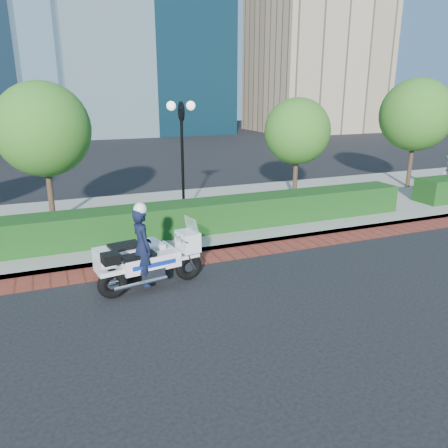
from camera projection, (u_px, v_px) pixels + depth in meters
name	position (u px, v px, depth m)	size (l,w,h in m)	color
ground	(207.00, 280.00, 11.28)	(120.00, 120.00, 0.00)	black
brick_strip	(189.00, 260.00, 12.60)	(60.00, 1.00, 0.01)	maroon
sidewalk	(153.00, 218.00, 16.57)	(60.00, 8.00, 0.15)	gray
hedge_main	(169.00, 220.00, 14.28)	(18.00, 1.20, 1.00)	#113411
lamppost	(182.00, 142.00, 15.39)	(1.02, 0.70, 4.21)	black
tree_b	(43.00, 130.00, 14.77)	(3.20, 3.20, 4.89)	#332319
tree_c	(297.00, 131.00, 18.50)	(2.80, 2.80, 4.30)	#332319
tree_d	(416.00, 115.00, 20.69)	(3.40, 3.40, 5.16)	#332319
tower_right	(319.00, 9.00, 51.01)	(14.00, 12.00, 28.00)	gray
police_motorcycle	(141.00, 256.00, 10.84)	(2.72, 1.95, 2.21)	black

